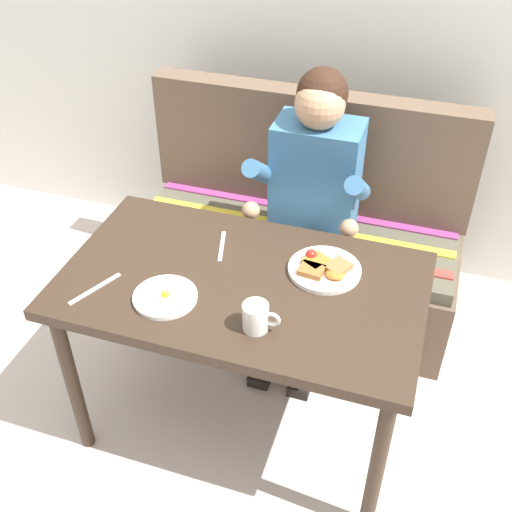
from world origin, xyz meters
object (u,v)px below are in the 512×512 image
table (242,299)px  plate_eggs (165,297)px  person (311,191)px  fork (222,246)px  couch (297,244)px  plate_breakfast (324,268)px  knife (95,289)px  coffee_mug (256,316)px

table → plate_eggs: bearing=-141.6°
person → fork: person is taller
person → couch: bearing=116.8°
couch → plate_breakfast: (0.25, -0.64, 0.41)m
couch → fork: size_ratio=8.47×
person → table: bearing=-98.5°
plate_breakfast → plate_eggs: 0.53m
knife → fork: bearing=71.8°
plate_breakfast → knife: bearing=-155.1°
coffee_mug → fork: coffee_mug is taller
fork → knife: size_ratio=0.85×
couch → knife: bearing=-114.6°
plate_eggs → fork: 0.32m
person → fork: size_ratio=7.13×
plate_eggs → knife: (-0.24, -0.03, -0.01)m
plate_breakfast → knife: size_ratio=1.23×
plate_eggs → knife: size_ratio=1.03×
fork → couch: bearing=62.8°
couch → person: bearing=-63.2°
plate_eggs → fork: plate_eggs is taller
coffee_mug → knife: size_ratio=0.59×
table → coffee_mug: coffee_mug is taller
couch → plate_breakfast: couch is taller
table → coffee_mug: size_ratio=10.17×
plate_eggs → knife: plate_eggs is taller
couch → fork: 0.74m
coffee_mug → knife: 0.55m
table → coffee_mug: bearing=-59.9°
plate_eggs → knife: 0.24m
couch → coffee_mug: (0.11, -0.96, 0.45)m
fork → knife: same height
table → knife: size_ratio=6.00×
couch → fork: couch is taller
couch → plate_breakfast: size_ratio=5.87×
couch → plate_breakfast: 0.80m
knife → plate_breakfast: bearing=49.0°
plate_eggs → fork: (0.08, 0.31, -0.01)m
table → couch: bearing=90.0°
table → coffee_mug: 0.26m
fork → table: bearing=-65.4°
coffee_mug → fork: 0.42m
person → fork: (-0.22, -0.44, -0.01)m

